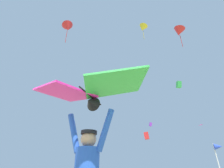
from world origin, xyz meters
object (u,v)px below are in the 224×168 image
at_px(distant_kite_red_high_right, 68,27).
at_px(distant_kite_magenta_low_right, 201,125).
at_px(distant_kite_purple_mid_right, 151,124).
at_px(distant_kite_red_far_center, 179,32).
at_px(distant_kite_green_high_left, 179,85).
at_px(distant_kite_red_overhead_distant, 147,136).
at_px(held_stunt_kite, 89,91).
at_px(marker_flag, 219,151).
at_px(distant_kite_yellow_low_left, 143,28).
at_px(distant_kite_white_mid_left, 102,95).

bearing_deg(distant_kite_red_high_right, distant_kite_magenta_low_right, 55.23).
relative_size(distant_kite_purple_mid_right, distant_kite_red_high_right, 0.28).
height_order(distant_kite_red_far_center, distant_kite_green_high_left, distant_kite_green_high_left).
height_order(distant_kite_red_far_center, distant_kite_magenta_low_right, distant_kite_red_far_center).
xyz_separation_m(distant_kite_red_overhead_distant, distant_kite_red_high_right, (-6.96, -9.62, 10.93)).
relative_size(distant_kite_red_far_center, distant_kite_red_high_right, 0.69).
distance_m(held_stunt_kite, marker_flag, 6.04).
xyz_separation_m(distant_kite_red_far_center, distant_kite_green_high_left, (0.41, 10.07, 0.21)).
bearing_deg(distant_kite_red_high_right, held_stunt_kite, -50.98).
relative_size(distant_kite_red_far_center, distant_kite_yellow_low_left, 0.84).
xyz_separation_m(distant_kite_white_mid_left, distant_kite_green_high_left, (8.46, 6.22, 3.08)).
relative_size(distant_kite_green_high_left, distant_kite_red_high_right, 0.33).
bearing_deg(held_stunt_kite, distant_kite_yellow_low_left, 88.76).
bearing_deg(distant_kite_white_mid_left, distant_kite_red_high_right, -138.24).
xyz_separation_m(held_stunt_kite, distant_kite_red_high_right, (-8.02, 9.90, 14.05)).
bearing_deg(distant_kite_white_mid_left, distant_kite_red_far_center, -25.60).
bearing_deg(distant_kite_green_high_left, marker_flag, -93.65).
distance_m(distant_kite_green_high_left, distant_kite_magenta_low_right, 14.34).
bearing_deg(distant_kite_yellow_low_left, distant_kite_red_overhead_distant, 103.77).
relative_size(held_stunt_kite, distant_kite_red_high_right, 0.68).
distance_m(held_stunt_kite, distant_kite_white_mid_left, 15.08).
xyz_separation_m(held_stunt_kite, distant_kite_yellow_low_left, (0.30, 13.94, 15.47)).
xyz_separation_m(distant_kite_red_overhead_distant, distant_kite_magenta_low_right, (8.88, 13.20, 4.03)).
height_order(distant_kite_green_high_left, distant_kite_red_high_right, distant_kite_red_high_right).
bearing_deg(distant_kite_red_far_center, distant_kite_yellow_low_left, 122.22).
distance_m(distant_kite_red_overhead_distant, distant_kite_green_high_left, 7.91).
xyz_separation_m(distant_kite_red_high_right, marker_flag, (10.94, -4.63, -14.47)).
xyz_separation_m(distant_kite_red_far_center, distant_kite_magenta_low_right, (4.43, 23.67, -1.99)).
height_order(distant_kite_yellow_low_left, marker_flag, distant_kite_yellow_low_left).
distance_m(distant_kite_white_mid_left, distant_kite_red_far_center, 9.38).
distance_m(distant_kite_yellow_low_left, marker_flag, 18.29).
relative_size(distant_kite_purple_mid_right, distant_kite_green_high_left, 0.87).
height_order(distant_kite_red_overhead_distant, distant_kite_magenta_low_right, distant_kite_magenta_low_right).
relative_size(distant_kite_white_mid_left, distant_kite_red_overhead_distant, 0.96).
height_order(distant_kite_white_mid_left, distant_kite_red_far_center, distant_kite_red_far_center).
bearing_deg(marker_flag, distant_kite_magenta_low_right, 79.88).
bearing_deg(distant_kite_red_high_right, distant_kite_white_mid_left, 41.76).
distance_m(distant_kite_red_overhead_distant, distant_kite_purple_mid_right, 14.67).
height_order(held_stunt_kite, distant_kite_red_overhead_distant, distant_kite_red_overhead_distant).
height_order(distant_kite_white_mid_left, distant_kite_green_high_left, distant_kite_green_high_left).
xyz_separation_m(distant_kite_purple_mid_right, distant_kite_red_high_right, (-6.63, -23.41, 5.96)).
bearing_deg(held_stunt_kite, distant_kite_green_high_left, 78.76).
distance_m(distant_kite_red_far_center, distant_kite_magenta_low_right, 24.16).
xyz_separation_m(held_stunt_kite, distant_kite_red_overhead_distant, (-1.06, 19.52, 3.12)).
bearing_deg(distant_kite_red_far_center, held_stunt_kite, -110.52).
height_order(held_stunt_kite, distant_kite_yellow_low_left, distant_kite_yellow_low_left).
height_order(distant_kite_yellow_low_left, distant_kite_green_high_left, distant_kite_yellow_low_left).
xyz_separation_m(distant_kite_red_overhead_distant, distant_kite_red_far_center, (4.45, -10.47, 6.02)).
bearing_deg(distant_kite_magenta_low_right, marker_flag, -100.12).
bearing_deg(distant_kite_red_overhead_distant, marker_flag, -74.40).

